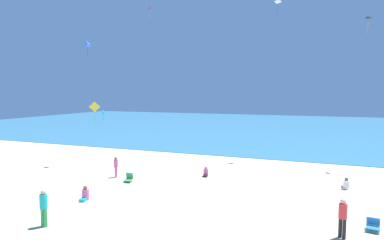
% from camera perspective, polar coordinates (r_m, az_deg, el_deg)
% --- Properties ---
extents(ground_plane, '(120.00, 120.00, 0.00)m').
position_cam_1_polar(ground_plane, '(20.76, 2.13, -12.17)').
color(ground_plane, beige).
extents(ocean_water, '(120.00, 60.00, 0.05)m').
position_cam_1_polar(ocean_water, '(60.33, 14.94, -1.12)').
color(ocean_water, teal).
rests_on(ocean_water, ground_plane).
extents(beach_chair_far_right, '(0.63, 0.70, 0.56)m').
position_cam_1_polar(beach_chair_far_right, '(17.01, 29.07, -15.73)').
color(beach_chair_far_right, '#2370B2').
rests_on(beach_chair_far_right, ground_plane).
extents(beach_chair_far_left, '(0.60, 0.74, 0.60)m').
position_cam_1_polar(beach_chair_far_left, '(22.97, -11.00, -9.93)').
color(beach_chair_far_left, '#2D9956').
rests_on(beach_chair_far_left, ground_plane).
extents(person_2, '(0.45, 0.70, 0.82)m').
position_cam_1_polar(person_2, '(19.81, -18.17, -12.32)').
color(person_2, '#D8599E').
rests_on(person_2, ground_plane).
extents(person_4, '(0.37, 0.37, 1.48)m').
position_cam_1_polar(person_4, '(24.19, -13.16, -7.74)').
color(person_4, '#D8599E').
rests_on(person_4, ground_plane).
extents(person_5, '(0.39, 0.62, 0.74)m').
position_cam_1_polar(person_5, '(23.99, 2.42, -9.16)').
color(person_5, '#D8599E').
rests_on(person_5, ground_plane).
extents(person_6, '(0.47, 0.47, 1.70)m').
position_cam_1_polar(person_6, '(15.42, 24.84, -14.87)').
color(person_6, black).
rests_on(person_6, ground_plane).
extents(person_7, '(0.34, 0.34, 1.71)m').
position_cam_1_polar(person_7, '(16.61, -24.50, -13.40)').
color(person_7, green).
rests_on(person_7, ground_plane).
extents(person_8, '(0.50, 0.67, 0.75)m').
position_cam_1_polar(person_8, '(23.04, 25.31, -10.19)').
color(person_8, white).
rests_on(person_8, ground_plane).
extents(kite_white, '(0.67, 0.64, 1.59)m').
position_cam_1_polar(kite_white, '(32.23, 14.70, 19.39)').
color(kite_white, white).
extents(kite_blue, '(0.78, 0.65, 1.47)m').
position_cam_1_polar(kite_blue, '(29.63, -17.83, 12.64)').
color(kite_blue, blue).
extents(kite_purple, '(0.53, 0.38, 1.33)m').
position_cam_1_polar(kite_purple, '(36.42, -7.38, 18.88)').
color(kite_purple, purple).
extents(kite_black, '(0.47, 0.36, 1.39)m').
position_cam_1_polar(kite_black, '(30.35, 28.44, 15.49)').
color(kite_black, black).
extents(kite_yellow, '(0.81, 0.52, 1.94)m').
position_cam_1_polar(kite_yellow, '(29.50, -16.65, 2.12)').
color(kite_yellow, yellow).
extents(kite_teal, '(0.18, 0.49, 0.95)m').
position_cam_1_polar(kite_teal, '(26.80, -15.29, 1.12)').
color(kite_teal, '#1EADAD').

